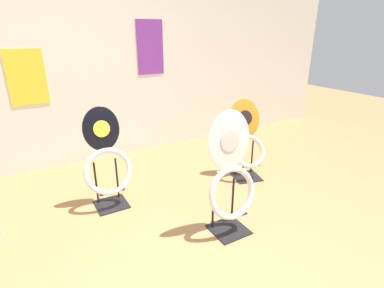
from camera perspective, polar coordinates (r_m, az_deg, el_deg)
name	(u,v)px	position (r m, az deg, el deg)	size (l,w,h in m)	color
wall_back	(66,52)	(3.70, -22.86, 15.88)	(8.00, 0.07, 2.60)	silver
toilet_seat_display_white_plain	(231,182)	(2.32, 7.46, -7.26)	(0.42, 0.28, 0.99)	black
toilet_seat_display_jazz_black	(107,164)	(2.75, -15.89, -3.62)	(0.42, 0.28, 0.92)	black
toilet_seat_display_orange_sun	(247,142)	(3.25, 10.49, 0.36)	(0.43, 0.43, 0.84)	black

